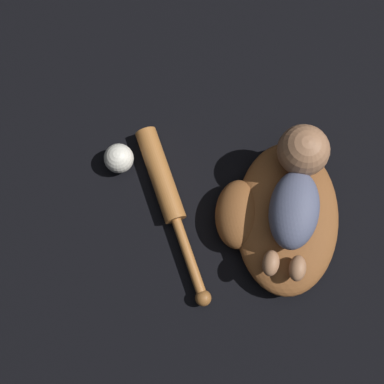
# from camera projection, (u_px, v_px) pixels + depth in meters

# --- Properties ---
(ground_plane) EXTENTS (6.00, 6.00, 0.00)m
(ground_plane) POSITION_uv_depth(u_px,v_px,m) (269.00, 207.00, 1.28)
(ground_plane) COLOR black
(baseball_glove) EXTENTS (0.42, 0.35, 0.09)m
(baseball_glove) POSITION_uv_depth(u_px,v_px,m) (279.00, 217.00, 1.23)
(baseball_glove) COLOR brown
(baseball_glove) RESTS_ON ground
(baby_figure) EXTENTS (0.33, 0.22, 0.12)m
(baby_figure) POSITION_uv_depth(u_px,v_px,m) (298.00, 185.00, 1.15)
(baby_figure) COLOR #4C516B
(baby_figure) RESTS_ON baseball_glove
(baseball_bat) EXTENTS (0.44, 0.08, 0.05)m
(baseball_bat) POSITION_uv_depth(u_px,v_px,m) (167.00, 193.00, 1.27)
(baseball_bat) COLOR #9E602D
(baseball_bat) RESTS_ON ground
(baseball) EXTENTS (0.07, 0.07, 0.07)m
(baseball) POSITION_uv_depth(u_px,v_px,m) (119.00, 158.00, 1.28)
(baseball) COLOR silver
(baseball) RESTS_ON ground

